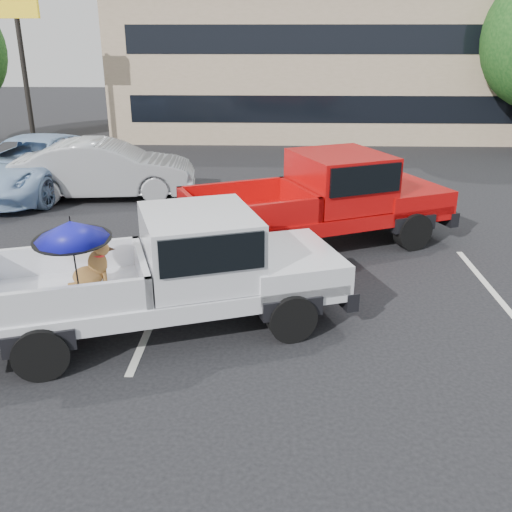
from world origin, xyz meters
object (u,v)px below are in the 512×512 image
at_px(motel_sign, 18,26).
at_px(silver_sedan, 106,169).
at_px(blue_suv, 32,165).
at_px(red_pickup, 332,196).
at_px(silver_pickup, 185,265).
at_px(tree_back, 414,34).

relative_size(motel_sign, silver_sedan, 1.21).
bearing_deg(blue_suv, red_pickup, -19.75).
distance_m(silver_sedan, blue_suv, 2.39).
relative_size(silver_pickup, silver_sedan, 1.21).
relative_size(silver_pickup, red_pickup, 0.93).
xyz_separation_m(silver_sedan, blue_suv, (-2.33, 0.52, -0.01)).
distance_m(motel_sign, red_pickup, 14.10).
xyz_separation_m(motel_sign, tree_back, (16.00, 10.00, -0.24)).
distance_m(motel_sign, blue_suv, 6.44).
relative_size(motel_sign, tree_back, 0.84).
relative_size(red_pickup, silver_sedan, 1.31).
bearing_deg(motel_sign, blue_suv, -68.70).
bearing_deg(motel_sign, silver_sedan, -51.70).
xyz_separation_m(silver_pickup, red_pickup, (2.64, 3.96, 0.05)).
bearing_deg(silver_pickup, motel_sign, 101.91).
bearing_deg(silver_pickup, red_pickup, 37.89).
xyz_separation_m(motel_sign, red_pickup, (10.25, -9.02, -3.55)).
xyz_separation_m(motel_sign, silver_pickup, (7.61, -12.98, -3.60)).
distance_m(silver_pickup, blue_suv, 9.98).
bearing_deg(silver_pickup, tree_back, 51.47).
xyz_separation_m(silver_pickup, silver_sedan, (-3.40, 7.65, -0.23)).
xyz_separation_m(tree_back, silver_sedan, (-11.79, -15.33, -3.60)).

